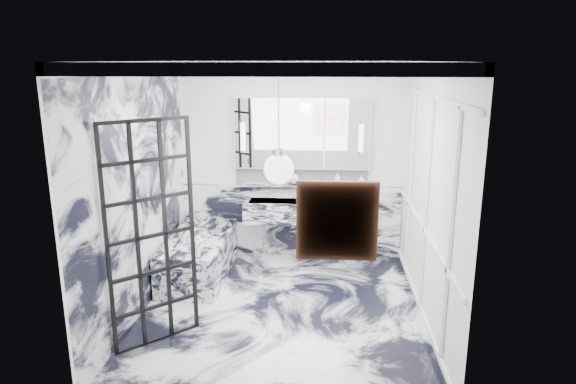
# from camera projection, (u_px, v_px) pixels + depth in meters

# --- Properties ---
(floor) EXTENTS (3.60, 3.60, 0.00)m
(floor) POSITION_uv_depth(u_px,v_px,m) (281.00, 309.00, 5.97)
(floor) COLOR silver
(floor) RESTS_ON ground
(ceiling) EXTENTS (3.60, 3.60, 0.00)m
(ceiling) POSITION_uv_depth(u_px,v_px,m) (280.00, 61.00, 5.27)
(ceiling) COLOR white
(ceiling) RESTS_ON wall_back
(wall_back) EXTENTS (3.60, 0.00, 3.60)m
(wall_back) POSITION_uv_depth(u_px,v_px,m) (291.00, 162.00, 7.36)
(wall_back) COLOR white
(wall_back) RESTS_ON floor
(wall_front) EXTENTS (3.60, 0.00, 3.60)m
(wall_front) POSITION_uv_depth(u_px,v_px,m) (260.00, 252.00, 3.88)
(wall_front) COLOR white
(wall_front) RESTS_ON floor
(wall_left) EXTENTS (0.00, 3.60, 3.60)m
(wall_left) POSITION_uv_depth(u_px,v_px,m) (138.00, 190.00, 5.73)
(wall_left) COLOR white
(wall_left) RESTS_ON floor
(wall_right) EXTENTS (0.00, 3.60, 3.60)m
(wall_right) POSITION_uv_depth(u_px,v_px,m) (429.00, 196.00, 5.51)
(wall_right) COLOR white
(wall_right) RESTS_ON floor
(marble_clad_back) EXTENTS (3.18, 0.05, 1.05)m
(marble_clad_back) POSITION_uv_depth(u_px,v_px,m) (291.00, 220.00, 7.56)
(marble_clad_back) COLOR silver
(marble_clad_back) RESTS_ON floor
(marble_clad_left) EXTENTS (0.02, 3.56, 2.68)m
(marble_clad_left) POSITION_uv_depth(u_px,v_px,m) (140.00, 196.00, 5.75)
(marble_clad_left) COLOR silver
(marble_clad_left) RESTS_ON floor
(panel_molding) EXTENTS (0.03, 3.40, 2.30)m
(panel_molding) POSITION_uv_depth(u_px,v_px,m) (426.00, 205.00, 5.54)
(panel_molding) COLOR white
(panel_molding) RESTS_ON floor
(soap_bottle_a) EXTENTS (0.09, 0.09, 0.19)m
(soap_bottle_a) POSITION_uv_depth(u_px,v_px,m) (337.00, 178.00, 7.28)
(soap_bottle_a) COLOR #8C5919
(soap_bottle_a) RESTS_ON ledge
(soap_bottle_b) EXTENTS (0.09, 0.09, 0.17)m
(soap_bottle_b) POSITION_uv_depth(u_px,v_px,m) (338.00, 179.00, 7.28)
(soap_bottle_b) COLOR #4C4C51
(soap_bottle_b) RESTS_ON ledge
(soap_bottle_c) EXTENTS (0.12, 0.12, 0.15)m
(soap_bottle_c) POSITION_uv_depth(u_px,v_px,m) (361.00, 180.00, 7.26)
(soap_bottle_c) COLOR silver
(soap_bottle_c) RESTS_ON ledge
(face_pot) EXTENTS (0.15, 0.15, 0.15)m
(face_pot) POSITION_uv_depth(u_px,v_px,m) (294.00, 179.00, 7.33)
(face_pot) COLOR white
(face_pot) RESTS_ON ledge
(amber_bottle) EXTENTS (0.04, 0.04, 0.10)m
(amber_bottle) POSITION_uv_depth(u_px,v_px,m) (321.00, 181.00, 7.31)
(amber_bottle) COLOR #8C5919
(amber_bottle) RESTS_ON ledge
(flower_vase) EXTENTS (0.07, 0.07, 0.12)m
(flower_vase) POSITION_uv_depth(u_px,v_px,m) (197.00, 252.00, 6.08)
(flower_vase) COLOR silver
(flower_vase) RESTS_ON bathtub
(crittall_door) EXTENTS (0.68, 0.62, 2.27)m
(crittall_door) POSITION_uv_depth(u_px,v_px,m) (152.00, 236.00, 5.04)
(crittall_door) COLOR black
(crittall_door) RESTS_ON floor
(artwork) EXTENTS (0.51, 0.05, 0.51)m
(artwork) POSITION_uv_depth(u_px,v_px,m) (337.00, 221.00, 3.82)
(artwork) COLOR #C35414
(artwork) RESTS_ON wall_front
(pendant_light) EXTENTS (0.26, 0.26, 0.26)m
(pendant_light) POSITION_uv_depth(u_px,v_px,m) (279.00, 169.00, 4.35)
(pendant_light) COLOR white
(pendant_light) RESTS_ON ceiling
(trough_sink) EXTENTS (1.60, 0.45, 0.30)m
(trough_sink) POSITION_uv_depth(u_px,v_px,m) (301.00, 211.00, 7.28)
(trough_sink) COLOR silver
(trough_sink) RESTS_ON wall_back
(ledge) EXTENTS (1.90, 0.14, 0.04)m
(ledge) POSITION_uv_depth(u_px,v_px,m) (302.00, 185.00, 7.36)
(ledge) COLOR silver
(ledge) RESTS_ON wall_back
(subway_tile) EXTENTS (1.90, 0.03, 0.23)m
(subway_tile) POSITION_uv_depth(u_px,v_px,m) (302.00, 175.00, 7.38)
(subway_tile) COLOR white
(subway_tile) RESTS_ON wall_back
(mirror_cabinet) EXTENTS (1.90, 0.16, 1.00)m
(mirror_cabinet) POSITION_uv_depth(u_px,v_px,m) (302.00, 133.00, 7.17)
(mirror_cabinet) COLOR white
(mirror_cabinet) RESTS_ON wall_back
(sconce_left) EXTENTS (0.07, 0.07, 0.40)m
(sconce_left) POSITION_uv_depth(u_px,v_px,m) (243.00, 136.00, 7.15)
(sconce_left) COLOR white
(sconce_left) RESTS_ON mirror_cabinet
(sconce_right) EXTENTS (0.07, 0.07, 0.40)m
(sconce_right) POSITION_uv_depth(u_px,v_px,m) (361.00, 138.00, 7.03)
(sconce_right) COLOR white
(sconce_right) RESTS_ON mirror_cabinet
(bathtub) EXTENTS (0.75, 1.65, 0.55)m
(bathtub) POSITION_uv_depth(u_px,v_px,m) (199.00, 256.00, 6.85)
(bathtub) COLOR silver
(bathtub) RESTS_ON floor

